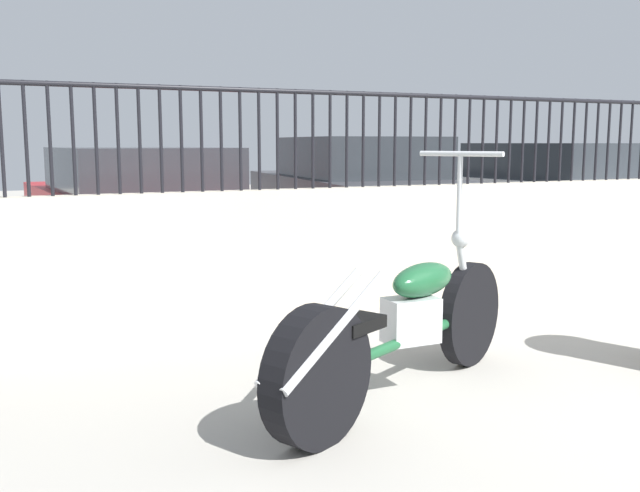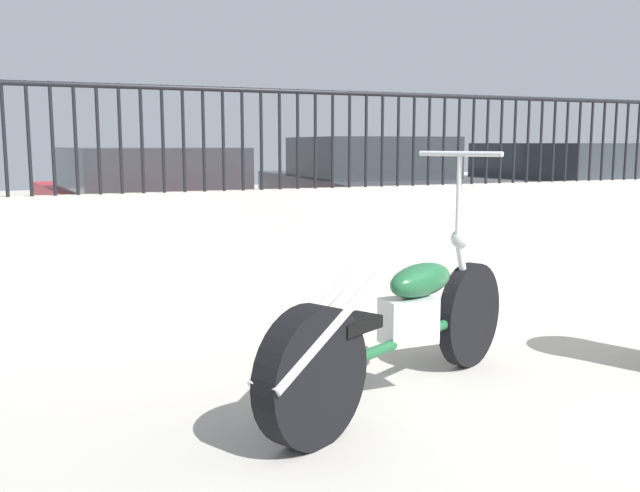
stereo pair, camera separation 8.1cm
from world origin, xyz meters
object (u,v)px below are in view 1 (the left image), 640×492
at_px(motorcycle_green, 395,331).
at_px(car_red, 137,206).
at_px(car_dark_grey, 356,193).
at_px(car_white, 544,190).

xyz_separation_m(motorcycle_green, car_red, (-0.41, 4.83, 0.28)).
relative_size(car_dark_grey, car_white, 0.98).
distance_m(car_red, car_white, 5.74).
relative_size(motorcycle_green, car_white, 0.44).
distance_m(car_red, car_dark_grey, 2.82).
distance_m(motorcycle_green, car_white, 7.20).
bearing_deg(car_red, car_dark_grey, -89.54).
relative_size(car_red, car_white, 1.02).
height_order(motorcycle_green, car_red, motorcycle_green).
xyz_separation_m(car_red, car_dark_grey, (2.82, 0.21, 0.05)).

